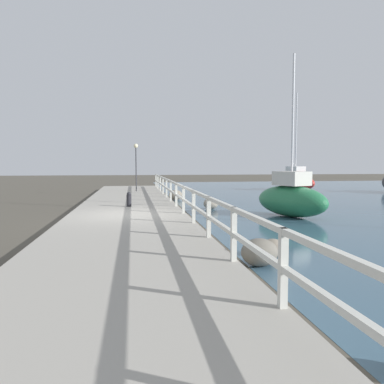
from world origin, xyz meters
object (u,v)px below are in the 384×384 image
sailboat_red (295,181)px  sailboat_green (291,198)px  dock_lamp (136,155)px  mooring_bollard (129,199)px

sailboat_red → sailboat_green: size_ratio=1.20×
dock_lamp → sailboat_green: bearing=-61.3°
sailboat_red → sailboat_green: 15.61m
mooring_bollard → sailboat_green: (6.47, -1.97, 0.13)m
sailboat_red → sailboat_green: (-6.61, -14.14, -0.03)m
dock_lamp → sailboat_red: 13.18m
mooring_bollard → dock_lamp: dock_lamp is taller
dock_lamp → mooring_bollard: bearing=-92.6°
mooring_bollard → sailboat_red: (13.08, 12.17, 0.15)m
sailboat_green → mooring_bollard: bearing=138.9°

